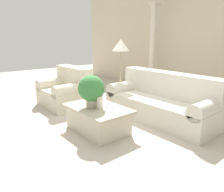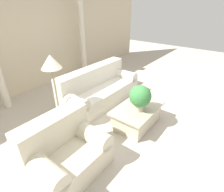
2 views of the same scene
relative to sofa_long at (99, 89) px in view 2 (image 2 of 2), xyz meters
The scene contains 9 objects.
ground_plane 1.10m from the sofa_long, 107.04° to the right, with size 16.00×16.00×0.00m, color #BCB2A3.
wall_back 2.44m from the sofa_long, 98.39° to the left, with size 10.00×0.06×3.20m.
sofa_long is the anchor object (origin of this frame).
loveseat 2.20m from the sofa_long, 152.21° to the right, with size 1.14×0.87×0.89m.
coffee_table 1.36m from the sofa_long, 102.59° to the right, with size 1.13×0.73×0.42m.
potted_plant 1.49m from the sofa_long, 104.46° to the right, with size 0.43×0.43×0.53m.
pillar_candle 1.37m from the sofa_long, 98.13° to the right, with size 0.10×0.10×0.21m.
floor_lamp 1.57m from the sofa_long, behind, with size 0.39×0.39×1.51m.
column_right 2.13m from the sofa_long, 56.55° to the left, with size 0.25×0.25×2.47m.
Camera 2 is at (-2.73, -1.76, 2.35)m, focal length 28.00 mm.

